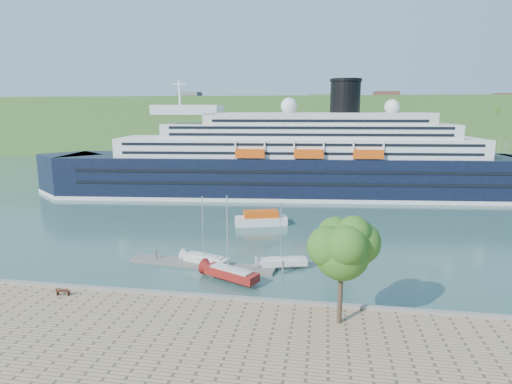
{
  "coord_description": "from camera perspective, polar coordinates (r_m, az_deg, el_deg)",
  "views": [
    {
      "loc": [
        13.07,
        -38.22,
        19.23
      ],
      "look_at": [
        2.0,
        30.0,
        5.76
      ],
      "focal_mm": 30.0,
      "sensor_mm": 36.0,
      "label": 1
    }
  ],
  "objects": [
    {
      "name": "ground",
      "position": [
        44.74,
        -9.01,
        -14.57
      ],
      "size": [
        400.0,
        400.0,
        0.0
      ],
      "primitive_type": "plane",
      "color": "#30554F",
      "rests_on": "ground"
    },
    {
      "name": "far_hillside",
      "position": [
        183.83,
        5.2,
        8.73
      ],
      "size": [
        400.0,
        50.0,
        24.0
      ],
      "primitive_type": "cube",
      "color": "#3E6327",
      "rests_on": "ground"
    },
    {
      "name": "quay_coping",
      "position": [
        44.08,
        -9.13,
        -13.33
      ],
      "size": [
        220.0,
        0.5,
        0.3
      ],
      "primitive_type": "cube",
      "color": "slate",
      "rests_on": "promenade"
    },
    {
      "name": "cruise_ship",
      "position": [
        95.26,
        4.37,
        7.14
      ],
      "size": [
        115.28,
        28.11,
        25.64
      ],
      "primitive_type": null,
      "rotation": [
        0.0,
        0.0,
        0.1
      ],
      "color": "black",
      "rests_on": "ground"
    },
    {
      "name": "park_bench",
      "position": [
        47.63,
        -24.34,
        -11.94
      ],
      "size": [
        1.39,
        0.67,
        0.86
      ],
      "primitive_type": null,
      "rotation": [
        0.0,
        0.0,
        0.09
      ],
      "color": "#472514",
      "rests_on": "promenade"
    },
    {
      "name": "promenade_tree",
      "position": [
        37.34,
        11.31,
        -9.65
      ],
      "size": [
        6.26,
        6.26,
        10.37
      ],
      "primitive_type": null,
      "color": "#275F19",
      "rests_on": "promenade"
    },
    {
      "name": "floating_pontoon",
      "position": [
        54.4,
        -7.32,
        -9.53
      ],
      "size": [
        18.81,
        4.15,
        0.41
      ],
      "primitive_type": null,
      "rotation": [
        0.0,
        0.0,
        -0.1
      ],
      "color": "gray",
      "rests_on": "ground"
    },
    {
      "name": "sailboat_white_near",
      "position": [
        52.97,
        -6.68,
        -5.53
      ],
      "size": [
        6.75,
        3.78,
        8.41
      ],
      "primitive_type": null,
      "rotation": [
        0.0,
        0.0,
        -0.32
      ],
      "color": "silver",
      "rests_on": "ground"
    },
    {
      "name": "sailboat_red",
      "position": [
        47.87,
        -3.36,
        -6.64
      ],
      "size": [
        7.46,
        5.0,
        9.44
      ],
      "primitive_type": null,
      "rotation": [
        0.0,
        0.0,
        -0.45
      ],
      "color": "maroon",
      "rests_on": "ground"
    },
    {
      "name": "sailboat_white_far",
      "position": [
        52.14,
        3.79,
        -6.01
      ],
      "size": [
        6.38,
        3.29,
        7.95
      ],
      "primitive_type": null,
      "rotation": [
        0.0,
        0.0,
        0.27
      ],
      "color": "silver",
      "rests_on": "ground"
    },
    {
      "name": "tender_launch",
      "position": [
        72.04,
        0.66,
        -3.47
      ],
      "size": [
        9.17,
        5.4,
        2.4
      ],
      "primitive_type": null,
      "rotation": [
        0.0,
        0.0,
        0.3
      ],
      "color": "#E54D0D",
      "rests_on": "ground"
    }
  ]
}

